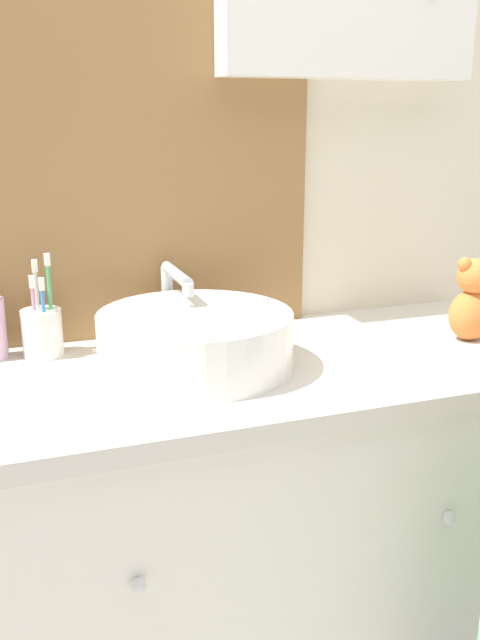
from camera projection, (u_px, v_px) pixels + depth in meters
name	position (u px, v px, depth m)	size (l,w,h in m)	color
wall_back	(208.00, 115.00, 1.46)	(3.20, 0.18, 2.50)	beige
vanity_counter	(251.00, 557.00, 1.44)	(1.22, 0.53, 0.84)	silver
sink_basin	(195.00, 339.00, 1.28)	(0.35, 0.40, 0.16)	white
toothbrush_holder	(42.00, 330.00, 1.35)	(0.08, 0.08, 0.20)	silver
teddy_bear	(472.00, 301.00, 1.43)	(0.09, 0.08, 0.17)	orange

